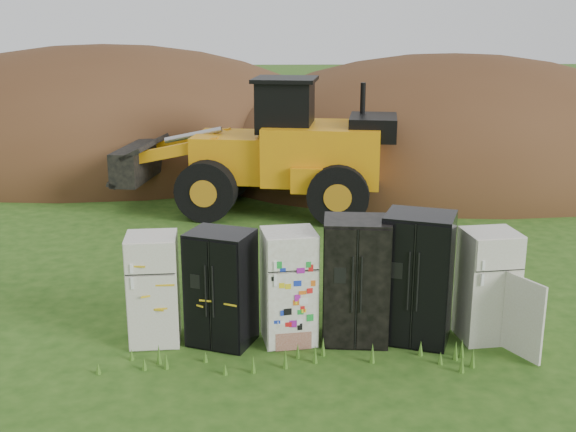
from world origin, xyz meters
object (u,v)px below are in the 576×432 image
(fridge_dark_mid, at_px, (356,280))
(wheel_loader, at_px, (252,145))
(fridge_sticker, at_px, (289,286))
(fridge_black_side, at_px, (221,288))
(fridge_black_right, at_px, (418,278))
(fridge_leftmost, at_px, (153,289))
(fridge_open_door, at_px, (487,286))

(fridge_dark_mid, xyz_separation_m, wheel_loader, (-1.55, 7.26, 0.68))
(wheel_loader, bearing_deg, fridge_dark_mid, -68.39)
(fridge_sticker, relative_size, fridge_dark_mid, 0.91)
(fridge_black_side, bearing_deg, fridge_black_right, 22.50)
(fridge_black_side, height_order, fridge_black_right, fridge_black_right)
(fridge_leftmost, height_order, fridge_sticker, fridge_sticker)
(fridge_leftmost, relative_size, fridge_sticker, 0.97)
(fridge_black_side, relative_size, wheel_loader, 0.25)
(fridge_leftmost, height_order, fridge_black_right, fridge_black_right)
(fridge_leftmost, height_order, fridge_open_door, fridge_open_door)
(fridge_black_side, bearing_deg, fridge_dark_mid, 23.19)
(fridge_black_side, distance_m, fridge_dark_mid, 1.91)
(fridge_leftmost, relative_size, fridge_black_side, 0.96)
(wheel_loader, bearing_deg, fridge_black_side, -83.29)
(fridge_leftmost, bearing_deg, fridge_dark_mid, -4.83)
(fridge_leftmost, height_order, fridge_black_side, fridge_black_side)
(fridge_black_right, bearing_deg, fridge_leftmost, -160.57)
(fridge_dark_mid, bearing_deg, wheel_loader, 108.14)
(fridge_dark_mid, height_order, fridge_black_right, fridge_black_right)
(wheel_loader, bearing_deg, fridge_open_door, -55.17)
(fridge_sticker, bearing_deg, fridge_leftmost, 170.48)
(fridge_sticker, distance_m, fridge_black_right, 1.83)
(fridge_dark_mid, xyz_separation_m, fridge_open_door, (1.89, -0.03, -0.10))
(fridge_dark_mid, bearing_deg, fridge_black_right, 4.63)
(fridge_black_side, height_order, fridge_sticker, fridge_black_side)
(fridge_black_right, xyz_separation_m, wheel_loader, (-2.43, 7.28, 0.64))
(wheel_loader, bearing_deg, fridge_black_right, -62.01)
(fridge_leftmost, xyz_separation_m, fridge_open_door, (4.77, -0.08, 0.01))
(fridge_dark_mid, bearing_deg, fridge_leftmost, -174.96)
(fridge_black_right, height_order, fridge_open_door, fridge_black_right)
(fridge_open_door, relative_size, wheel_loader, 0.25)
(fridge_sticker, distance_m, wheel_loader, 7.32)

